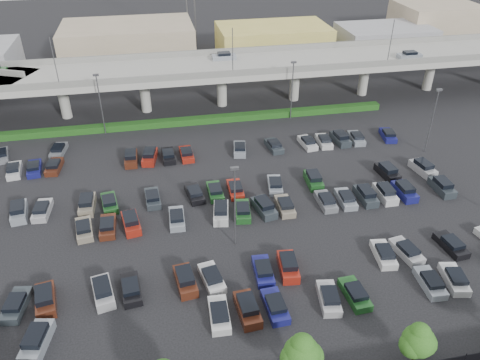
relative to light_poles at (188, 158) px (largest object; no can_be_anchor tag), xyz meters
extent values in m
plane|color=black|center=(4.13, -2.00, -6.24)|extent=(280.00, 280.00, 0.00)
cube|color=#9B9B93|center=(4.13, 30.00, 1.01)|extent=(150.00, 13.00, 1.10)
cube|color=slate|center=(4.13, 23.75, 2.06)|extent=(150.00, 0.50, 1.00)
cube|color=slate|center=(4.13, 36.25, 2.06)|extent=(150.00, 0.50, 1.00)
cylinder|color=#9B9B93|center=(-18.88, 30.00, -2.89)|extent=(1.80, 1.80, 6.70)
cube|color=slate|center=(-18.88, 30.00, 0.26)|extent=(2.60, 9.75, 0.50)
cylinder|color=#9B9B93|center=(-4.87, 30.00, -2.89)|extent=(1.80, 1.80, 6.70)
cube|color=slate|center=(-4.87, 30.00, 0.26)|extent=(2.60, 9.75, 0.50)
cylinder|color=#9B9B93|center=(9.12, 30.00, -2.89)|extent=(1.80, 1.80, 6.70)
cube|color=slate|center=(9.12, 30.00, 0.26)|extent=(2.60, 9.75, 0.50)
cylinder|color=#9B9B93|center=(23.12, 30.00, -2.89)|extent=(1.80, 1.80, 6.70)
cube|color=slate|center=(23.12, 30.00, 0.26)|extent=(2.60, 9.75, 0.50)
cylinder|color=#9B9B93|center=(37.12, 30.00, -2.89)|extent=(1.80, 1.80, 6.70)
cube|color=slate|center=(37.12, 30.00, 0.26)|extent=(2.60, 9.75, 0.50)
cylinder|color=#9B9B93|center=(51.12, 30.00, -2.89)|extent=(1.80, 1.80, 6.70)
cube|color=slate|center=(51.12, 30.00, 0.26)|extent=(2.60, 9.75, 0.50)
cube|color=gray|center=(10.12, 33.00, 1.97)|extent=(4.40, 1.82, 0.82)
cube|color=black|center=(10.12, 33.00, 2.60)|extent=(2.30, 1.60, 0.50)
cube|color=gray|center=(44.12, 27.00, 1.97)|extent=(4.40, 1.82, 0.82)
cube|color=black|center=(44.12, 27.00, 2.60)|extent=(2.30, 1.60, 0.50)
cylinder|color=#4A4B4F|center=(-17.88, 23.90, 5.56)|extent=(0.14, 0.14, 8.00)
cylinder|color=#4A4B4F|center=(10.12, 23.90, 5.56)|extent=(0.14, 0.14, 8.00)
cylinder|color=#4A4B4F|center=(38.12, 23.90, 5.56)|extent=(0.14, 0.14, 8.00)
cube|color=#163B11|center=(4.13, 23.00, -5.69)|extent=(66.00, 1.60, 1.10)
sphere|color=#1F4E14|center=(6.13, -28.39, -2.84)|extent=(3.07, 3.07, 3.07)
sphere|color=#1F4E14|center=(6.84, -28.29, -3.39)|extent=(2.41, 2.41, 2.41)
sphere|color=#1F4E14|center=(5.52, -28.47, -3.17)|extent=(2.41, 2.41, 2.41)
sphere|color=#1F4E14|center=(6.17, -28.27, -1.97)|extent=(2.08, 2.08, 2.08)
cylinder|color=#332316|center=(16.12, -28.82, -5.34)|extent=(0.26, 0.26, 1.80)
sphere|color=#1F4E14|center=(16.12, -28.82, -3.15)|extent=(2.79, 2.79, 2.79)
sphere|color=#1F4E14|center=(16.77, -28.72, -3.65)|extent=(2.19, 2.19, 2.19)
sphere|color=#1F4E14|center=(15.58, -28.90, -3.45)|extent=(2.19, 2.19, 2.19)
sphere|color=#1F4E14|center=(16.16, -28.70, -2.35)|extent=(1.89, 1.89, 1.89)
cube|color=gray|center=(-15.88, -20.50, -5.71)|extent=(2.66, 4.68, 1.05)
cube|color=black|center=(-15.88, -20.50, -4.89)|extent=(2.09, 2.87, 0.65)
cube|color=silver|center=(0.63, -20.50, -5.83)|extent=(1.98, 4.46, 0.82)
cube|color=black|center=(0.63, -20.70, -5.20)|extent=(1.69, 2.36, 0.50)
cube|color=#4A2113|center=(3.38, -20.50, -5.71)|extent=(2.13, 4.52, 1.05)
cube|color=black|center=(3.38, -20.50, -4.89)|extent=(1.78, 2.71, 0.65)
cube|color=navy|center=(6.13, -20.50, -5.83)|extent=(2.03, 4.48, 0.82)
cube|color=black|center=(6.13, -20.70, -5.20)|extent=(1.71, 2.37, 0.50)
cube|color=#A0A0A4|center=(11.62, -20.50, -5.83)|extent=(2.45, 4.62, 0.82)
cube|color=black|center=(11.62, -20.70, -5.20)|extent=(1.93, 2.51, 0.50)
cube|color=#1B4E1E|center=(14.38, -20.50, -5.83)|extent=(2.06, 4.49, 0.82)
cube|color=black|center=(14.38, -20.70, -5.20)|extent=(1.73, 2.38, 0.50)
cube|color=gray|center=(22.62, -20.50, -5.83)|extent=(2.09, 4.50, 0.82)
cube|color=black|center=(22.62, -20.70, -5.20)|extent=(1.74, 2.39, 0.50)
cube|color=silver|center=(25.38, -20.50, -5.83)|extent=(2.60, 4.66, 0.82)
cube|color=black|center=(25.38, -20.70, -5.20)|extent=(2.00, 2.56, 0.50)
cube|color=#2A3137|center=(-18.62, -15.50, -5.83)|extent=(2.46, 4.62, 0.82)
cube|color=black|center=(-18.62, -15.70, -5.20)|extent=(1.93, 2.51, 0.50)
cube|color=#4A2113|center=(-15.88, -15.50, -5.71)|extent=(2.55, 4.65, 1.05)
cube|color=black|center=(-15.88, -15.50, -4.89)|extent=(2.03, 2.84, 0.65)
cube|color=#A0A0A4|center=(-10.38, -15.50, -5.71)|extent=(2.64, 4.67, 1.05)
cube|color=black|center=(-10.38, -15.50, -4.89)|extent=(2.08, 2.86, 0.65)
cube|color=black|center=(-7.62, -15.50, -5.83)|extent=(2.28, 4.57, 0.82)
cube|color=black|center=(-7.62, -15.70, -5.20)|extent=(1.84, 2.46, 0.50)
cube|color=#4A2113|center=(-2.12, -15.50, -5.71)|extent=(2.33, 4.58, 1.05)
cube|color=black|center=(-2.12, -15.50, -4.89)|extent=(1.90, 2.77, 0.65)
cube|color=silver|center=(0.63, -15.50, -5.83)|extent=(2.58, 4.65, 0.82)
cube|color=black|center=(0.63, -15.70, -5.20)|extent=(1.99, 2.55, 0.50)
cube|color=navy|center=(6.13, -15.50, -5.83)|extent=(2.06, 4.49, 0.82)
cube|color=black|center=(6.13, -15.70, -5.20)|extent=(1.72, 2.38, 0.50)
cube|color=maroon|center=(8.88, -15.50, -5.71)|extent=(2.26, 4.56, 1.05)
cube|color=black|center=(8.88, -15.50, -4.89)|extent=(1.86, 2.75, 0.65)
cube|color=silver|center=(19.88, -15.50, -5.83)|extent=(2.34, 4.59, 0.82)
cube|color=black|center=(19.88, -15.70, -5.20)|extent=(1.87, 2.48, 0.50)
cube|color=#A0A0A4|center=(22.62, -15.50, -5.83)|extent=(2.52, 4.64, 0.82)
cube|color=black|center=(22.62, -15.70, -5.20)|extent=(1.96, 2.53, 0.50)
cube|color=black|center=(28.12, -15.50, -5.83)|extent=(2.25, 4.56, 0.82)
cube|color=black|center=(28.12, -15.70, -5.20)|extent=(1.82, 2.45, 0.50)
cube|color=gray|center=(-13.12, -4.50, -5.83)|extent=(2.44, 4.62, 0.82)
cube|color=black|center=(-13.12, -4.70, -5.20)|extent=(1.92, 2.51, 0.50)
cube|color=#4A2113|center=(-10.38, -4.50, -5.83)|extent=(1.82, 4.40, 0.82)
cube|color=black|center=(-10.38, -4.70, -5.20)|extent=(1.60, 2.30, 0.50)
cube|color=maroon|center=(-7.62, -4.50, -5.71)|extent=(2.49, 4.63, 1.05)
cube|color=black|center=(-7.62, -4.50, -4.89)|extent=(1.99, 2.82, 0.65)
cube|color=gray|center=(-2.12, -4.50, -5.83)|extent=(1.93, 4.45, 0.82)
cube|color=black|center=(-2.12, -4.70, -5.20)|extent=(1.66, 2.34, 0.50)
cube|color=silver|center=(3.38, -4.50, -5.71)|extent=(2.54, 4.64, 1.05)
cube|color=black|center=(3.38, -4.50, -4.89)|extent=(2.02, 2.83, 0.65)
cube|color=#1B4E1E|center=(6.13, -4.50, -5.83)|extent=(2.39, 4.60, 0.82)
cube|color=black|center=(6.13, -4.70, -5.20)|extent=(1.89, 2.49, 0.50)
cube|color=#2A3137|center=(8.88, -4.50, -5.71)|extent=(2.71, 4.69, 1.05)
cube|color=black|center=(8.88, -4.50, -4.89)|extent=(2.12, 2.88, 0.65)
cube|color=gray|center=(11.62, -4.50, -5.83)|extent=(1.89, 4.43, 0.82)
cube|color=black|center=(11.62, -4.70, -5.20)|extent=(1.64, 2.33, 0.50)
cube|color=slate|center=(17.12, -4.50, -5.83)|extent=(1.83, 4.41, 0.82)
cube|color=black|center=(17.12, -4.70, -5.20)|extent=(1.61, 2.31, 0.50)
cube|color=gray|center=(19.88, -4.50, -5.83)|extent=(2.04, 4.49, 0.82)
cube|color=black|center=(19.88, -4.70, -5.20)|extent=(1.72, 2.38, 0.50)
cube|color=#2A3137|center=(22.62, -4.50, -5.71)|extent=(1.89, 4.43, 1.05)
cube|color=black|center=(22.62, -4.50, -4.89)|extent=(1.65, 2.63, 0.65)
cube|color=silver|center=(25.38, -4.50, -5.71)|extent=(1.87, 4.42, 1.05)
cube|color=black|center=(25.38, -4.50, -4.89)|extent=(1.63, 2.62, 0.65)
cube|color=navy|center=(28.12, -4.50, -5.71)|extent=(1.94, 4.45, 1.05)
cube|color=black|center=(28.12, -4.50, -4.89)|extent=(1.67, 2.64, 0.65)
cube|color=#2A3137|center=(33.62, -4.50, -5.71)|extent=(1.84, 4.41, 1.05)
cube|color=black|center=(33.62, -4.50, -4.89)|extent=(1.61, 2.61, 0.65)
cube|color=gray|center=(-21.38, 0.50, -5.71)|extent=(2.43, 4.62, 1.05)
cube|color=black|center=(-21.38, 0.50, -4.89)|extent=(1.96, 2.80, 0.65)
cube|color=#A0A0A4|center=(-18.62, 0.50, -5.83)|extent=(2.10, 4.51, 0.82)
cube|color=black|center=(-18.62, 0.30, -5.20)|extent=(1.75, 2.40, 0.50)
cube|color=gray|center=(-13.12, 0.50, -5.71)|extent=(1.93, 4.44, 1.05)
cube|color=black|center=(-13.12, 0.50, -4.89)|extent=(1.67, 2.64, 0.65)
cube|color=#1B4E1E|center=(-10.38, 0.50, -5.83)|extent=(2.48, 4.63, 0.82)
cube|color=black|center=(-10.38, 0.30, -5.20)|extent=(1.94, 2.52, 0.50)
cube|color=#2A3137|center=(-4.87, 0.50, -5.83)|extent=(2.08, 4.50, 0.82)
cube|color=black|center=(-4.87, 0.30, -5.20)|extent=(1.74, 2.39, 0.50)
cube|color=black|center=(0.63, 0.50, -5.83)|extent=(2.45, 4.62, 0.82)
cube|color=black|center=(0.63, 0.30, -5.20)|extent=(1.92, 2.51, 0.50)
cube|color=#1B4E1E|center=(3.38, 0.50, -5.83)|extent=(1.88, 4.43, 0.82)
cube|color=black|center=(3.38, 0.30, -5.20)|extent=(1.63, 2.32, 0.50)
cube|color=maroon|center=(6.13, 0.50, -5.83)|extent=(1.91, 4.44, 0.82)
cube|color=black|center=(6.13, 0.30, -5.20)|extent=(1.65, 2.33, 0.50)
cube|color=gray|center=(11.62, 0.50, -5.83)|extent=(2.50, 4.63, 0.82)
cube|color=black|center=(11.62, 0.30, -5.20)|extent=(1.95, 2.53, 0.50)
cube|color=#1B4E1E|center=(17.12, 0.50, -5.71)|extent=(2.06, 4.50, 1.05)
cube|color=black|center=(17.12, 0.50, -4.89)|extent=(1.75, 2.69, 0.65)
cube|color=black|center=(28.12, 0.50, -5.71)|extent=(2.20, 4.54, 1.05)
cube|color=black|center=(28.12, 0.50, -4.89)|extent=(1.83, 2.73, 0.65)
cube|color=#A0A0A4|center=(33.62, 0.50, -5.71)|extent=(2.44, 4.62, 1.05)
cube|color=black|center=(33.62, 0.50, -4.89)|extent=(1.96, 2.81, 0.65)
cube|color=silver|center=(-24.12, 11.50, -5.83)|extent=(2.34, 4.59, 0.82)
cube|color=black|center=(-24.12, 11.30, -5.20)|extent=(1.87, 2.48, 0.50)
cube|color=navy|center=(-21.38, 11.50, -5.83)|extent=(2.29, 4.57, 0.82)
cube|color=black|center=(-21.38, 11.30, -5.20)|extent=(1.84, 2.46, 0.50)
cube|color=#4A2113|center=(-18.62, 11.50, -5.83)|extent=(2.25, 4.56, 0.82)
cube|color=black|center=(-18.62, 11.30, -5.20)|extent=(1.82, 2.45, 0.50)
cube|color=#4A2113|center=(-7.62, 11.50, -5.71)|extent=(1.90, 4.43, 1.05)
cube|color=black|center=(-7.62, 11.50, -4.89)|extent=(1.65, 2.63, 0.65)
cube|color=maroon|center=(-4.87, 11.50, -5.71)|extent=(2.59, 4.66, 1.05)
cube|color=black|center=(-4.87, 11.50, -4.89)|extent=(2.05, 2.85, 0.65)
cube|color=black|center=(-2.12, 11.50, -5.83)|extent=(2.01, 4.47, 0.82)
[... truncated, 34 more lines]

